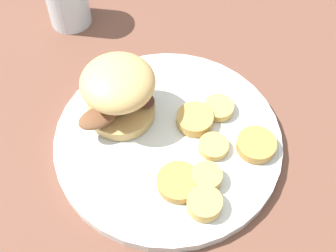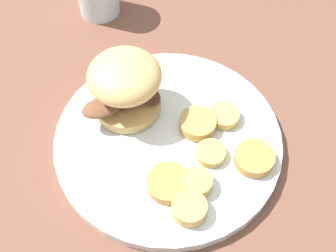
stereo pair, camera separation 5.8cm
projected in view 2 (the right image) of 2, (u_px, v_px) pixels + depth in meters
name	position (u px, v px, depth m)	size (l,w,h in m)	color
ground_plane	(168.00, 144.00, 0.61)	(4.00, 4.00, 0.00)	brown
dinner_plate	(168.00, 140.00, 0.61)	(0.29, 0.29, 0.02)	silver
sandwich	(126.00, 84.00, 0.59)	(0.12, 0.09, 0.09)	tan
potato_round_0	(224.00, 116.00, 0.61)	(0.04, 0.04, 0.01)	tan
potato_round_1	(168.00, 183.00, 0.56)	(0.05, 0.05, 0.01)	#BC8942
potato_round_2	(254.00, 158.00, 0.57)	(0.05, 0.05, 0.01)	#BC8942
potato_round_3	(197.00, 183.00, 0.55)	(0.04, 0.04, 0.02)	tan
potato_round_4	(198.00, 123.00, 0.60)	(0.05, 0.05, 0.01)	tan
potato_round_5	(211.00, 153.00, 0.58)	(0.04, 0.04, 0.01)	tan
potato_round_6	(189.00, 208.00, 0.54)	(0.04, 0.04, 0.02)	tan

